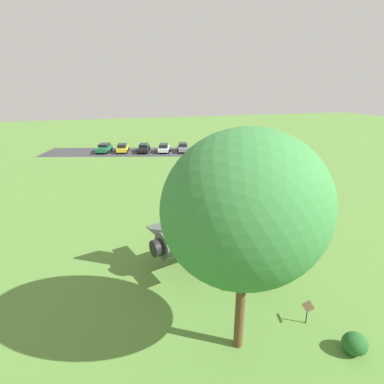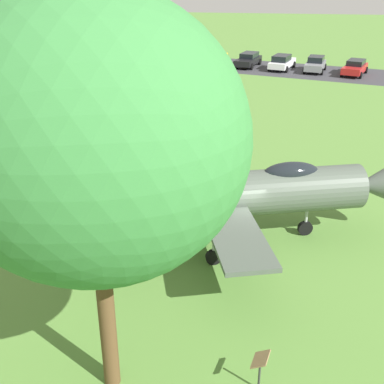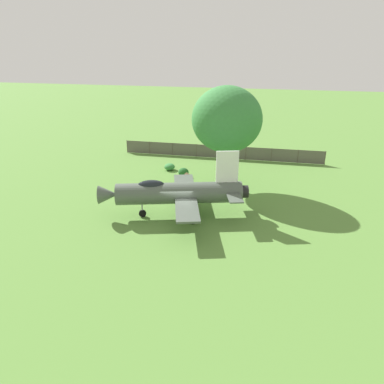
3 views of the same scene
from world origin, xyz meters
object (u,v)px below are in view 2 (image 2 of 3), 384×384
(display_jet, at_px, (242,192))
(parked_car_red, at_px, (355,67))
(parked_car_white, at_px, (282,62))
(info_plaque, at_px, (260,364))
(parked_car_yellow, at_px, (215,57))
(parked_car_gray, at_px, (315,64))
(shade_tree, at_px, (91,140))
(parked_car_green, at_px, (188,55))
(parked_car_black, at_px, (248,59))

(display_jet, relative_size, parked_car_red, 2.55)
(parked_car_red, xyz_separation_m, parked_car_white, (7.09, -1.76, 0.03))
(info_plaque, relative_size, parked_car_yellow, 0.25)
(parked_car_white, bearing_deg, parked_car_gray, -85.33)
(display_jet, bearing_deg, info_plaque, -100.28)
(shade_tree, relative_size, parked_car_red, 2.10)
(parked_car_red, bearing_deg, parked_car_yellow, -84.75)
(display_jet, bearing_deg, parked_car_green, 84.76)
(info_plaque, distance_m, parked_car_white, 43.29)
(shade_tree, height_order, parked_car_yellow, shade_tree)
(display_jet, xyz_separation_m, shade_tree, (2.96, 7.88, 4.63))
(display_jet, bearing_deg, parked_car_yellow, 80.38)
(info_plaque, bearing_deg, parked_car_red, -101.76)
(parked_car_white, relative_size, parked_car_yellow, 1.08)
(parked_car_red, distance_m, parked_car_black, 11.00)
(parked_car_red, distance_m, parked_car_white, 7.31)
(parked_car_green, bearing_deg, parked_car_black, 92.32)
(info_plaque, relative_size, parked_car_white, 0.24)
(display_jet, height_order, parked_car_green, display_jet)
(info_plaque, height_order, parked_car_green, parked_car_green)
(display_jet, xyz_separation_m, parked_car_white, (-2.42, -35.66, -1.32))
(display_jet, distance_m, parked_car_black, 36.87)
(parked_car_red, xyz_separation_m, parked_car_black, (10.60, -2.93, -0.01))
(shade_tree, relative_size, parked_car_gray, 2.30)
(info_plaque, distance_m, parked_car_black, 44.48)
(info_plaque, xyz_separation_m, parked_car_white, (-1.55, -43.26, -0.08))
(parked_car_gray, relative_size, parked_car_yellow, 0.95)
(parked_car_gray, height_order, parked_car_green, parked_car_gray)
(shade_tree, distance_m, parked_car_green, 47.23)
(shade_tree, height_order, info_plaque, shade_tree)
(parked_car_gray, height_order, parked_car_yellow, parked_car_yellow)
(parked_car_red, relative_size, parked_car_yellow, 1.05)
(parked_car_black, bearing_deg, parked_car_green, -90.03)
(shade_tree, bearing_deg, parked_car_green, -83.89)
(parked_car_gray, xyz_separation_m, parked_car_green, (13.71, -3.77, -0.01))
(parked_car_gray, distance_m, parked_car_white, 3.42)
(parked_car_gray, height_order, parked_car_black, parked_car_gray)
(parked_car_white, bearing_deg, parked_car_green, 90.47)
(display_jet, relative_size, parked_car_gray, 2.80)
(info_plaque, xyz_separation_m, parked_car_gray, (-4.89, -42.54, -0.08))
(parked_car_gray, bearing_deg, parked_car_red, 86.63)
(shade_tree, distance_m, parked_car_red, 44.01)
(display_jet, xyz_separation_m, parked_car_gray, (-5.76, -34.93, -1.31))
(parked_car_yellow, bearing_deg, display_jet, -161.42)
(display_jet, distance_m, parked_car_red, 35.24)
(shade_tree, xyz_separation_m, parked_car_red, (-12.47, -41.78, -5.98))
(parked_car_yellow, bearing_deg, parked_car_black, -91.12)
(shade_tree, relative_size, info_plaque, 8.65)
(shade_tree, height_order, parked_car_black, shade_tree)
(info_plaque, height_order, parked_car_red, parked_car_red)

